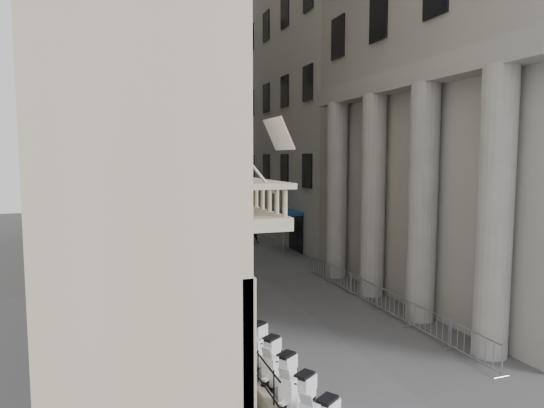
# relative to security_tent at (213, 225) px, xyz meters

# --- Properties ---
(far_building) EXTENTS (22.00, 10.00, 30.00)m
(far_building) POSITION_rel_security_tent_xyz_m (1.62, 23.46, 12.57)
(far_building) COLOR #B7B3AC
(far_building) RESTS_ON ground
(iron_fence) EXTENTS (0.30, 28.00, 1.40)m
(iron_fence) POSITION_rel_security_tent_xyz_m (-2.68, -6.54, -2.43)
(iron_fence) COLOR black
(iron_fence) RESTS_ON ground
(blue_awning) EXTENTS (1.60, 3.00, 3.00)m
(blue_awning) POSITION_rel_security_tent_xyz_m (5.77, 1.46, -2.43)
(blue_awning) COLOR navy
(blue_awning) RESTS_ON ground
(flag) EXTENTS (1.00, 1.40, 8.20)m
(flag) POSITION_rel_security_tent_xyz_m (-2.38, -19.54, -2.43)
(flag) COLOR #9E0C11
(flag) RESTS_ON ground
(scooter_2) EXTENTS (1.48, 1.24, 1.50)m
(scooter_2) POSITION_rel_security_tent_xyz_m (-1.94, -18.49, -2.43)
(scooter_2) COLOR white
(scooter_2) RESTS_ON ground
(scooter_3) EXTENTS (1.48, 1.24, 1.50)m
(scooter_3) POSITION_rel_security_tent_xyz_m (-1.94, -17.05, -2.43)
(scooter_3) COLOR white
(scooter_3) RESTS_ON ground
(scooter_4) EXTENTS (1.48, 1.24, 1.50)m
(scooter_4) POSITION_rel_security_tent_xyz_m (-1.94, -15.61, -2.43)
(scooter_4) COLOR white
(scooter_4) RESTS_ON ground
(scooter_5) EXTENTS (1.48, 1.24, 1.50)m
(scooter_5) POSITION_rel_security_tent_xyz_m (-1.94, -14.16, -2.43)
(scooter_5) COLOR white
(scooter_5) RESTS_ON ground
(scooter_6) EXTENTS (1.48, 1.24, 1.50)m
(scooter_6) POSITION_rel_security_tent_xyz_m (-1.94, -12.72, -2.43)
(scooter_6) COLOR white
(scooter_6) RESTS_ON ground
(scooter_7) EXTENTS (1.48, 1.24, 1.50)m
(scooter_7) POSITION_rel_security_tent_xyz_m (-1.94, -11.28, -2.43)
(scooter_7) COLOR white
(scooter_7) RESTS_ON ground
(scooter_8) EXTENTS (1.48, 1.24, 1.50)m
(scooter_8) POSITION_rel_security_tent_xyz_m (-1.94, -9.84, -2.43)
(scooter_8) COLOR white
(scooter_8) RESTS_ON ground
(scooter_9) EXTENTS (1.48, 1.24, 1.50)m
(scooter_9) POSITION_rel_security_tent_xyz_m (-1.94, -8.40, -2.43)
(scooter_9) COLOR white
(scooter_9) RESTS_ON ground
(scooter_10) EXTENTS (1.48, 1.24, 1.50)m
(scooter_10) POSITION_rel_security_tent_xyz_m (-1.94, -6.96, -2.43)
(scooter_10) COLOR white
(scooter_10) RESTS_ON ground
(scooter_11) EXTENTS (1.48, 1.24, 1.50)m
(scooter_11) POSITION_rel_security_tent_xyz_m (-1.94, -5.52, -2.43)
(scooter_11) COLOR white
(scooter_11) RESTS_ON ground
(scooter_12) EXTENTS (1.48, 1.24, 1.50)m
(scooter_12) POSITION_rel_security_tent_xyz_m (-1.94, -4.07, -2.43)
(scooter_12) COLOR white
(scooter_12) RESTS_ON ground
(scooter_13) EXTENTS (1.48, 1.24, 1.50)m
(scooter_13) POSITION_rel_security_tent_xyz_m (-1.94, -2.63, -2.43)
(scooter_13) COLOR white
(scooter_13) RESTS_ON ground
(scooter_14) EXTENTS (1.48, 1.24, 1.50)m
(scooter_14) POSITION_rel_security_tent_xyz_m (-1.94, -1.19, -2.43)
(scooter_14) COLOR white
(scooter_14) RESTS_ON ground
(barrier_0) EXTENTS (0.60, 2.40, 1.10)m
(barrier_0) POSITION_rel_security_tent_xyz_m (4.92, -18.89, -2.43)
(barrier_0) COLOR #A0A2A7
(barrier_0) RESTS_ON ground
(barrier_1) EXTENTS (0.60, 2.40, 1.10)m
(barrier_1) POSITION_rel_security_tent_xyz_m (4.92, -16.39, -2.43)
(barrier_1) COLOR #A0A2A7
(barrier_1) RESTS_ON ground
(barrier_2) EXTENTS (0.60, 2.40, 1.10)m
(barrier_2) POSITION_rel_security_tent_xyz_m (4.92, -13.89, -2.43)
(barrier_2) COLOR #A0A2A7
(barrier_2) RESTS_ON ground
(barrier_3) EXTENTS (0.60, 2.40, 1.10)m
(barrier_3) POSITION_rel_security_tent_xyz_m (4.92, -11.39, -2.43)
(barrier_3) COLOR #A0A2A7
(barrier_3) RESTS_ON ground
(barrier_4) EXTENTS (0.60, 2.40, 1.10)m
(barrier_4) POSITION_rel_security_tent_xyz_m (4.92, -8.89, -2.43)
(barrier_4) COLOR #A0A2A7
(barrier_4) RESTS_ON ground
(barrier_5) EXTENTS (0.60, 2.40, 1.10)m
(barrier_5) POSITION_rel_security_tent_xyz_m (4.92, -6.39, -2.43)
(barrier_5) COLOR #A0A2A7
(barrier_5) RESTS_ON ground
(security_tent) EXTENTS (3.58, 3.58, 2.91)m
(security_tent) POSITION_rel_security_tent_xyz_m (0.00, 0.00, 0.00)
(security_tent) COLOR white
(security_tent) RESTS_ON ground
(street_lamp) EXTENTS (2.53, 0.63, 7.81)m
(street_lamp) POSITION_rel_security_tent_xyz_m (-1.91, 3.41, 2.20)
(street_lamp) COLOR gray
(street_lamp) RESTS_ON ground
(info_kiosk) EXTENTS (0.33, 0.82, 1.71)m
(info_kiosk) POSITION_rel_security_tent_xyz_m (-1.95, -0.10, -1.57)
(info_kiosk) COLOR black
(info_kiosk) RESTS_ON ground
(pedestrian_a) EXTENTS (0.68, 0.56, 1.61)m
(pedestrian_a) POSITION_rel_security_tent_xyz_m (1.36, -2.25, -1.63)
(pedestrian_a) COLOR black
(pedestrian_a) RESTS_ON ground
(pedestrian_b) EXTENTS (0.93, 0.82, 1.62)m
(pedestrian_b) POSITION_rel_security_tent_xyz_m (4.56, 5.57, -1.62)
(pedestrian_b) COLOR black
(pedestrian_b) RESTS_ON ground
(pedestrian_c) EXTENTS (0.91, 0.71, 1.63)m
(pedestrian_c) POSITION_rel_security_tent_xyz_m (1.22, 10.15, -1.62)
(pedestrian_c) COLOR black
(pedestrian_c) RESTS_ON ground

